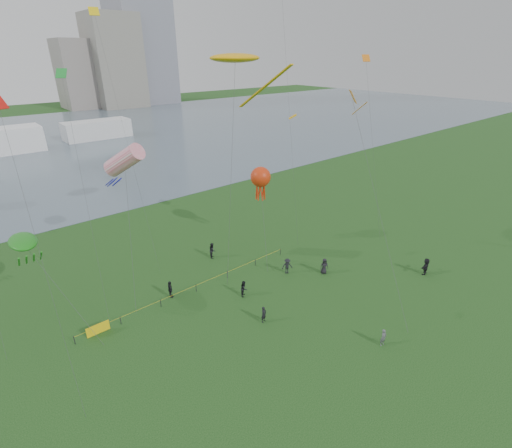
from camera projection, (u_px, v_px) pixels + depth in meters
ground_plane at (332, 349)px, 31.11m from camera, size 400.00×400.00×0.00m
lake at (44, 144)px, 100.70m from camera, size 400.00×120.00×0.08m
building_mid at (115, 62)px, 162.63m from camera, size 20.00×20.00×38.00m
building_low at (79, 74)px, 160.76m from camera, size 16.00×18.00×28.00m
pavilion_right at (97, 130)px, 106.41m from camera, size 18.00×7.00×5.00m
fence at (140, 311)px, 34.78m from camera, size 24.07×0.07×1.05m
kite_flyer at (383, 337)px, 31.20m from camera, size 0.60×0.42×1.58m
spectator_a at (244, 288)px, 37.58m from camera, size 1.05×1.03×1.71m
spectator_b at (287, 266)px, 41.37m from camera, size 1.38×1.17×1.86m
spectator_c at (170, 289)px, 37.30m from camera, size 0.66×1.16×1.86m
spectator_d at (324, 266)px, 41.38m from camera, size 1.07×0.95×1.84m
spectator_e at (426, 266)px, 41.24m from camera, size 1.89×0.98×1.95m
spectator_f at (264, 314)px, 33.91m from camera, size 0.67×0.51×1.62m
spectator_g at (212, 250)px, 44.64m from camera, size 1.12×1.17×1.90m
kite_stingray at (236, 59)px, 35.24m from camera, size 6.97×10.18×22.56m
kite_windsock at (124, 160)px, 37.17m from camera, size 5.54×9.74×14.68m
kite_creature at (23, 242)px, 31.67m from camera, size 4.01×9.50×8.32m
kite_octopus at (261, 177)px, 44.71m from camera, size 5.22×7.20×10.20m
kite_delta at (356, 110)px, 35.22m from camera, size 4.80×12.24×19.37m
small_kites at (153, 45)px, 32.67m from camera, size 39.66×14.59×9.18m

